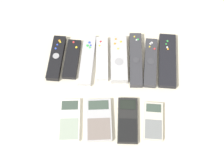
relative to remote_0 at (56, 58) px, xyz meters
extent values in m
plane|color=beige|center=(0.20, -0.13, -0.01)|extent=(3.00, 3.00, 0.00)
cube|color=black|center=(0.00, 0.00, 0.00)|extent=(0.05, 0.18, 0.02)
cylinder|color=#99999E|center=(0.00, 0.00, 0.01)|extent=(0.02, 0.02, 0.00)
cylinder|color=orange|center=(0.01, 0.07, 0.01)|extent=(0.01, 0.01, 0.00)
cylinder|color=blue|center=(0.00, 0.05, 0.01)|extent=(0.01, 0.01, 0.00)
cylinder|color=blue|center=(0.00, 0.03, 0.01)|extent=(0.01, 0.01, 0.00)
cylinder|color=yellow|center=(0.01, 0.06, 0.01)|extent=(0.01, 0.01, 0.00)
cube|color=black|center=(0.06, 0.00, 0.00)|extent=(0.06, 0.16, 0.02)
cylinder|color=yellow|center=(0.07, 0.04, 0.01)|extent=(0.01, 0.01, 0.00)
cylinder|color=red|center=(0.06, 0.06, 0.01)|extent=(0.01, 0.01, 0.00)
cube|color=#B7B7BC|center=(0.11, 0.00, 0.00)|extent=(0.05, 0.21, 0.02)
cylinder|color=green|center=(0.12, 0.04, 0.01)|extent=(0.01, 0.01, 0.00)
cylinder|color=blue|center=(0.12, 0.05, 0.01)|extent=(0.01, 0.01, 0.00)
cylinder|color=green|center=(0.11, 0.05, 0.01)|extent=(0.01, 0.01, 0.00)
cylinder|color=blue|center=(0.11, 0.06, 0.01)|extent=(0.01, 0.01, 0.00)
cube|color=silver|center=(0.16, 0.00, 0.00)|extent=(0.05, 0.18, 0.02)
cylinder|color=silver|center=(0.16, -0.01, 0.01)|extent=(0.03, 0.03, 0.00)
cylinder|color=red|center=(0.16, 0.06, 0.01)|extent=(0.01, 0.01, 0.00)
cylinder|color=yellow|center=(0.15, 0.05, 0.01)|extent=(0.01, 0.01, 0.00)
cube|color=#B7B7BC|center=(0.22, 0.00, 0.00)|extent=(0.07, 0.19, 0.03)
cylinder|color=#99999E|center=(0.22, -0.02, 0.02)|extent=(0.03, 0.03, 0.00)
cylinder|color=yellow|center=(0.22, 0.03, 0.02)|extent=(0.01, 0.01, 0.00)
cylinder|color=orange|center=(0.21, 0.06, 0.02)|extent=(0.01, 0.01, 0.00)
cylinder|color=yellow|center=(0.23, 0.06, 0.02)|extent=(0.01, 0.01, 0.00)
cylinder|color=orange|center=(0.21, 0.08, 0.02)|extent=(0.01, 0.01, 0.00)
cube|color=#333338|center=(0.28, 0.00, 0.00)|extent=(0.05, 0.22, 0.02)
cylinder|color=#38383D|center=(0.28, -0.01, 0.01)|extent=(0.02, 0.02, 0.00)
cylinder|color=green|center=(0.29, 0.08, 0.01)|extent=(0.01, 0.01, 0.00)
cylinder|color=yellow|center=(0.28, 0.09, 0.01)|extent=(0.01, 0.01, 0.00)
cylinder|color=silver|center=(0.29, 0.08, 0.01)|extent=(0.01, 0.01, 0.00)
cube|color=#333338|center=(0.33, -0.01, 0.00)|extent=(0.05, 0.19, 0.02)
cylinder|color=#38383D|center=(0.33, -0.01, 0.01)|extent=(0.03, 0.03, 0.00)
cylinder|color=red|center=(0.35, 0.04, 0.01)|extent=(0.01, 0.01, 0.00)
cylinder|color=silver|center=(0.34, 0.06, 0.01)|extent=(0.01, 0.01, 0.00)
cylinder|color=silver|center=(0.34, 0.07, 0.01)|extent=(0.01, 0.01, 0.00)
cylinder|color=yellow|center=(0.33, 0.05, 0.01)|extent=(0.01, 0.01, 0.00)
cube|color=black|center=(0.40, 0.00, 0.00)|extent=(0.07, 0.22, 0.02)
cylinder|color=silver|center=(0.40, 0.05, 0.01)|extent=(0.01, 0.01, 0.00)
cylinder|color=green|center=(0.39, 0.06, 0.01)|extent=(0.01, 0.01, 0.00)
cylinder|color=orange|center=(0.40, 0.04, 0.01)|extent=(0.01, 0.01, 0.00)
cylinder|color=green|center=(0.40, 0.08, 0.01)|extent=(0.01, 0.01, 0.00)
cube|color=silver|center=(0.07, -0.23, 0.00)|extent=(0.07, 0.15, 0.01)
cube|color=#38473D|center=(0.07, -0.18, 0.00)|extent=(0.06, 0.03, 0.00)
cube|color=#98A895|center=(0.07, -0.27, 0.00)|extent=(0.06, 0.07, 0.00)
cube|color=#B2B2B7|center=(0.16, -0.23, 0.00)|extent=(0.09, 0.15, 0.02)
cube|color=#38473D|center=(0.16, -0.18, 0.01)|extent=(0.07, 0.04, 0.00)
cube|color=slate|center=(0.16, -0.26, 0.00)|extent=(0.08, 0.08, 0.00)
cube|color=black|center=(0.26, -0.23, 0.00)|extent=(0.06, 0.15, 0.01)
cube|color=black|center=(0.26, -0.18, 0.00)|extent=(0.05, 0.03, 0.00)
cube|color=black|center=(0.26, -0.26, 0.00)|extent=(0.06, 0.08, 0.00)
cube|color=beige|center=(0.34, -0.23, 0.00)|extent=(0.07, 0.13, 0.01)
cube|color=#38473D|center=(0.34, -0.19, 0.00)|extent=(0.05, 0.03, 0.00)
cube|color=slate|center=(0.34, -0.26, 0.00)|extent=(0.06, 0.07, 0.00)
camera|label=1|loc=(0.22, -0.59, 0.94)|focal=50.00mm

